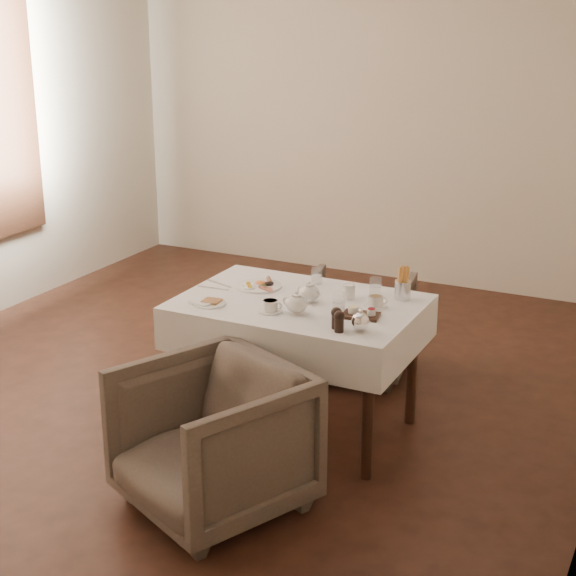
% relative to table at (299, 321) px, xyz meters
% --- Properties ---
extents(table, '(1.28, 0.88, 0.75)m').
position_rel_table_xyz_m(table, '(0.00, 0.00, 0.00)').
color(table, black).
rests_on(table, ground).
extents(armchair_near, '(1.01, 1.02, 0.70)m').
position_rel_table_xyz_m(armchair_near, '(-0.01, -0.91, -0.29)').
color(armchair_near, '#4C4238').
rests_on(armchair_near, ground).
extents(armchair_far, '(0.77, 0.79, 0.62)m').
position_rel_table_xyz_m(armchair_far, '(-0.02, 0.90, -0.33)').
color(armchair_far, '#4C4238').
rests_on(armchair_far, ground).
extents(breakfast_plate, '(0.26, 0.26, 0.03)m').
position_rel_table_xyz_m(breakfast_plate, '(-0.31, 0.12, 0.13)').
color(breakfast_plate, white).
rests_on(breakfast_plate, table).
extents(side_plate, '(0.19, 0.18, 0.02)m').
position_rel_table_xyz_m(side_plate, '(-0.42, -0.26, 0.12)').
color(side_plate, white).
rests_on(side_plate, table).
extents(teapot_centre, '(0.17, 0.14, 0.12)m').
position_rel_table_xyz_m(teapot_centre, '(0.06, 0.01, 0.18)').
color(teapot_centre, white).
rests_on(teapot_centre, table).
extents(teapot_front, '(0.16, 0.13, 0.12)m').
position_rel_table_xyz_m(teapot_front, '(0.07, -0.18, 0.18)').
color(teapot_front, white).
rests_on(teapot_front, table).
extents(creamer, '(0.08, 0.08, 0.08)m').
position_rel_table_xyz_m(creamer, '(0.22, 0.16, 0.16)').
color(creamer, white).
rests_on(creamer, table).
extents(teacup_near, '(0.13, 0.13, 0.06)m').
position_rel_table_xyz_m(teacup_near, '(-0.06, -0.22, 0.15)').
color(teacup_near, white).
rests_on(teacup_near, table).
extents(teacup_far, '(0.12, 0.12, 0.06)m').
position_rel_table_xyz_m(teacup_far, '(0.40, 0.10, 0.14)').
color(teacup_far, white).
rests_on(teacup_far, table).
extents(glass_left, '(0.07, 0.07, 0.09)m').
position_rel_table_xyz_m(glass_left, '(-0.04, 0.32, 0.16)').
color(glass_left, silver).
rests_on(glass_left, table).
extents(glass_mid, '(0.09, 0.09, 0.10)m').
position_rel_table_xyz_m(glass_mid, '(0.25, -0.04, 0.16)').
color(glass_mid, silver).
rests_on(glass_mid, table).
extents(glass_right, '(0.08, 0.08, 0.09)m').
position_rel_table_xyz_m(glass_right, '(0.33, 0.28, 0.16)').
color(glass_right, silver).
rests_on(glass_right, table).
extents(condiment_board, '(0.20, 0.15, 0.05)m').
position_rel_table_xyz_m(condiment_board, '(0.39, -0.08, 0.13)').
color(condiment_board, black).
rests_on(condiment_board, table).
extents(pepper_mill_left, '(0.06, 0.06, 0.11)m').
position_rel_table_xyz_m(pepper_mill_left, '(0.34, -0.29, 0.17)').
color(pepper_mill_left, black).
rests_on(pepper_mill_left, table).
extents(pepper_mill_right, '(0.07, 0.07, 0.11)m').
position_rel_table_xyz_m(pepper_mill_right, '(0.37, -0.33, 0.17)').
color(pepper_mill_right, black).
rests_on(pepper_mill_right, table).
extents(silver_pot, '(0.11, 0.09, 0.12)m').
position_rel_table_xyz_m(silver_pot, '(0.46, -0.27, 0.17)').
color(silver_pot, white).
rests_on(silver_pot, table).
extents(fries_cup, '(0.09, 0.09, 0.19)m').
position_rel_table_xyz_m(fries_cup, '(0.49, 0.28, 0.20)').
color(fries_cup, silver).
rests_on(fries_cup, table).
extents(cutlery_fork, '(0.20, 0.08, 0.00)m').
position_rel_table_xyz_m(cutlery_fork, '(-0.54, 0.07, 0.12)').
color(cutlery_fork, silver).
rests_on(cutlery_fork, table).
extents(cutlery_knife, '(0.19, 0.03, 0.00)m').
position_rel_table_xyz_m(cutlery_knife, '(-0.53, -0.02, 0.12)').
color(cutlery_knife, silver).
rests_on(cutlery_knife, table).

